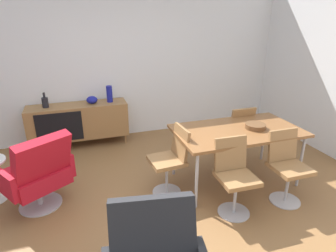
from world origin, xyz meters
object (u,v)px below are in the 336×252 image
vase_sculptural_dark (45,102)px  wooden_bowl_on_table (255,126)px  vase_cobalt (109,94)px  dining_chair_front_left (234,174)px  dining_chair_front_right (287,164)px  sideboard (79,121)px  dining_chair_near_window (171,158)px  lounge_chair_red (38,172)px  dining_table (237,132)px  dining_chair_back_right (237,130)px  vase_ceramic_small (92,100)px

vase_sculptural_dark → wooden_bowl_on_table: (2.62, -1.85, -0.04)m
vase_cobalt → dining_chair_front_left: (1.03, -2.37, -0.39)m
vase_cobalt → dining_chair_front_right: bearing=-53.9°
sideboard → vase_sculptural_dark: (-0.47, 0.00, 0.37)m
dining_chair_near_window → dining_chair_front_right: bearing=-24.5°
wooden_bowl_on_table → lounge_chair_red: lounge_chair_red is taller
dining_table → dining_chair_front_right: size_ratio=1.87×
dining_chair_back_right → dining_chair_front_right: bearing=-90.0°
dining_chair_back_right → vase_sculptural_dark: bearing=155.4°
dining_table → dining_chair_front_left: (-0.35, -0.56, -0.23)m
dining_chair_near_window → sideboard: bearing=119.7°
vase_ceramic_small → dining_chair_front_left: bearing=-60.9°
vase_ceramic_small → dining_chair_front_left: size_ratio=0.21×
sideboard → lounge_chair_red: size_ratio=1.69×
vase_cobalt → dining_chair_front_left: size_ratio=0.32×
vase_sculptural_dark → lounge_chair_red: bearing=-90.8°
dining_table → dining_chair_front_right: dining_chair_front_right is taller
sideboard → dining_chair_back_right: size_ratio=1.87×
vase_cobalt → lounge_chair_red: vase_cobalt is taller
vase_cobalt → dining_chair_back_right: size_ratio=0.32×
dining_chair_back_right → dining_chair_front_right: same height
sideboard → vase_cobalt: 0.68m
dining_chair_front_left → sideboard: bearing=123.5°
vase_cobalt → dining_chair_back_right: (1.73, -1.25, -0.39)m
vase_sculptural_dark → dining_chair_near_window: size_ratio=0.28×
lounge_chair_red → vase_ceramic_small: bearing=65.8°
vase_cobalt → vase_ceramic_small: 0.30m
dining_chair_back_right → dining_chair_front_right: 1.12m
dining_chair_front_left → vase_cobalt: bearing=113.4°
vase_cobalt → wooden_bowl_on_table: bearing=-49.0°
vase_sculptural_dark → lounge_chair_red: (-0.02, -1.65, -0.34)m
sideboard → vase_cobalt: size_ratio=5.84×
vase_sculptural_dark → dining_chair_near_window: 2.37m
vase_ceramic_small → lounge_chair_red: bearing=-114.2°
dining_chair_front_left → lounge_chair_red: size_ratio=0.90×
dining_chair_back_right → lounge_chair_red: lounge_chair_red is taller
dining_chair_near_window → dining_chair_front_right: 1.36m
vase_sculptural_dark → vase_ceramic_small: 0.72m
sideboard → vase_sculptural_dark: size_ratio=6.60×
wooden_bowl_on_table → dining_chair_front_left: (-0.58, -0.52, -0.30)m
vase_ceramic_small → dining_chair_back_right: bearing=-31.8°
sideboard → dining_chair_front_left: size_ratio=1.87×
vase_ceramic_small → lounge_chair_red: (-0.74, -1.65, -0.31)m
wooden_bowl_on_table → dining_chair_front_right: dining_chair_front_right is taller
dining_chair_back_right → dining_chair_front_left: size_ratio=1.00×
vase_sculptural_dark → dining_chair_back_right: bearing=-24.6°
vase_cobalt → wooden_bowl_on_table: size_ratio=1.05×
vase_cobalt → dining_chair_near_window: (0.49, -1.81, -0.39)m
vase_ceramic_small → lounge_chair_red: 1.83m
vase_sculptural_dark → dining_table: vase_sculptural_dark is taller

